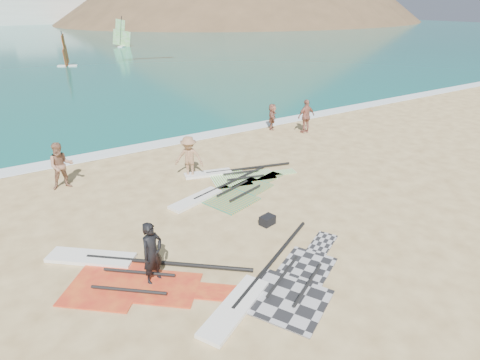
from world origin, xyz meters
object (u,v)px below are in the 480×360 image
person_wetsuit (152,253)px  beachgoer_mid (189,158)px  beachgoer_left (61,166)px  beachgoer_back (306,116)px  beachgoer_right (272,117)px  rig_grey (273,287)px  rig_orange (224,194)px  rig_red (124,272)px  gear_bag_near (267,220)px  rig_green (232,175)px

person_wetsuit → beachgoer_mid: 7.24m
person_wetsuit → beachgoer_left: size_ratio=0.94×
beachgoer_back → beachgoer_right: size_ratio=1.26×
rig_grey → rig_orange: (1.84, 5.77, -0.00)m
rig_orange → rig_red: size_ratio=1.08×
person_wetsuit → beachgoer_left: 7.97m
rig_orange → beachgoer_back: (8.41, 4.65, 0.95)m
person_wetsuit → gear_bag_near: bearing=-11.8°
beachgoer_back → rig_orange: bearing=31.2°
beachgoer_left → gear_bag_near: bearing=-46.9°
rig_grey → rig_green: 7.88m
rig_orange → person_wetsuit: 5.84m
person_wetsuit → beachgoer_back: beachgoer_back is taller
person_wetsuit → beachgoer_back: (12.84, 8.36, 0.06)m
rig_green → gear_bag_near: (-1.19, -4.33, 0.11)m
rig_grey → beachgoer_left: beachgoer_left is taller
gear_bag_near → person_wetsuit: size_ratio=0.27×
rig_orange → beachgoer_right: size_ratio=3.63×
gear_bag_near → beachgoer_left: bearing=127.3°
rig_green → rig_red: rig_red is taller
rig_grey → gear_bag_near: bearing=28.2°
gear_bag_near → beachgoer_left: 8.94m
gear_bag_near → beachgoer_right: 11.59m
gear_bag_near → rig_orange: bearing=92.0°
beachgoer_mid → rig_grey: bearing=-60.4°
beachgoer_left → beachgoer_mid: beachgoer_left is taller
gear_bag_near → beachgoer_right: bearing=52.4°
rig_green → rig_red: 7.70m
beachgoer_right → beachgoer_back: bearing=-104.8°
gear_bag_near → beachgoer_mid: size_ratio=0.27×
rig_green → beachgoer_back: size_ratio=2.50×
rig_red → gear_bag_near: gear_bag_near is taller
rig_green → rig_red: bearing=-130.7°
rig_red → rig_orange: bearing=70.2°
rig_red → beachgoer_back: beachgoer_back is taller
rig_orange → beachgoer_left: 6.84m
rig_orange → gear_bag_near: gear_bag_near is taller
beachgoer_mid → beachgoer_right: beachgoer_mid is taller
rig_orange → beachgoer_back: 9.66m
gear_bag_near → beachgoer_right: (7.05, 9.17, 0.63)m
rig_red → beachgoer_right: size_ratio=3.36×
gear_bag_near → person_wetsuit: bearing=-169.5°
rig_green → beachgoer_left: beachgoer_left is taller
rig_grey → beachgoer_right: bearing=25.3°
person_wetsuit → rig_orange: bearing=17.6°
rig_orange → beachgoer_left: (-5.30, 4.22, 0.95)m
rig_orange → person_wetsuit: person_wetsuit is taller
rig_grey → beachgoer_left: bearing=81.1°
person_wetsuit → beachgoer_right: (11.58, 10.01, -0.15)m
gear_bag_near → beachgoer_mid: beachgoer_mid is taller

